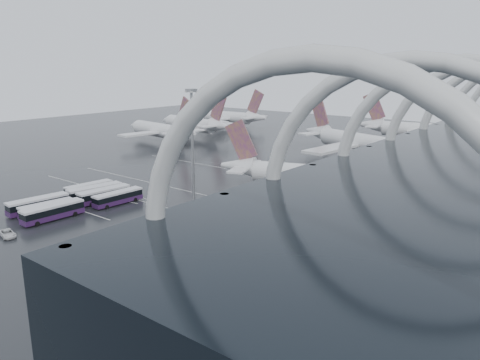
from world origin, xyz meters
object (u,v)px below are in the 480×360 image
Objects in this scene: airliner_gate_b at (364,143)px; gse_cart_belly_e at (327,199)px; van_curve_b at (68,261)px; gse_cart_belly_d at (364,211)px; bus_row_near_c at (104,195)px; bus_row_near_d at (118,197)px; bus_row_far_b at (47,209)px; van_curve_a at (7,233)px; airliner_gate_c at (426,131)px; bus_row_far_a at (38,204)px; gse_cart_belly_a at (289,205)px; airliner_main at (317,176)px; jet_remote_far at (230,117)px; bus_row_near_b at (95,192)px; floodlight_mast at (192,131)px; bus_row_near_a at (89,189)px; bus_row_far_c at (53,212)px; jet_remote_west at (162,131)px; van_curve_c at (39,291)px; jet_remote_mid at (195,124)px.

airliner_gate_b is 60.02m from gse_cart_belly_e.
gse_cart_belly_d is at bearing 32.40° from van_curve_b.
bus_row_near_c reaches higher than bus_row_near_d.
airliner_gate_b is 4.76× the size of bus_row_near_d.
bus_row_far_b is 13.80m from van_curve_a.
airliner_gate_c is 158.67m from bus_row_far_b.
gse_cart_belly_a is at bearing -42.26° from bus_row_far_a.
airliner_main reaches higher than bus_row_near_c.
bus_row_near_b is at bearing 113.07° from jet_remote_far.
floodlight_mast is at bearing -150.34° from airliner_main.
gse_cart_belly_e is at bearing -20.54° from van_curve_a.
airliner_gate_b is at bearing 105.68° from gse_cart_belly_e.
bus_row_near_b reaches higher than gse_cart_belly_a.
airliner_gate_c is 145.11m from bus_row_near_a.
bus_row_near_c is 0.99× the size of bus_row_far_c.
jet_remote_west reaches higher than bus_row_near_c.
van_curve_c is (27.97, -8.81, 0.05)m from van_curve_a.
bus_row_near_c is 5.77× the size of gse_cart_belly_a.
jet_remote_far is 180.69m from van_curve_b.
bus_row_far_c is at bearing 177.05° from bus_row_near_d.
gse_cart_belly_a is (39.75, 39.57, -1.00)m from bus_row_far_b.
bus_row_near_b is (51.47, -69.83, -3.52)m from jet_remote_west.
airliner_main is at bearing 154.13° from gse_cart_belly_d.
bus_row_far_b is (-0.95, -14.77, -0.19)m from bus_row_near_c.
bus_row_far_b is 72.61m from gse_cart_belly_d.
bus_row_near_d is at bearing -25.53° from bus_row_far_a.
bus_row_far_a is at bearing 110.33° from jet_remote_far.
gse_cart_belly_a is (38.80, 24.80, -1.19)m from bus_row_near_c.
gse_cart_belly_d is at bearing 29.89° from van_curve_c.
bus_row_near_d is at bearing -87.29° from bus_row_near_a.
gse_cart_belly_d is at bearing -53.29° from bus_row_near_b.
floodlight_mast is at bearing -80.82° from airliner_gate_b.
bus_row_near_c is 48.98m from van_curve_c.
bus_row_near_a is at bearing -159.49° from airliner_main.
jet_remote_far is 142.21m from bus_row_near_b.
bus_row_near_c is at bearing 12.19° from bus_row_far_c.
airliner_main is at bearing -30.43° from bus_row_far_c.
van_curve_b is (28.14, -12.21, -0.91)m from bus_row_far_b.
bus_row_near_c is 27.51m from van_curve_a.
gse_cart_belly_e is at bearing -37.02° from bus_row_far_c.
van_curve_c reaches higher than gse_cart_belly_a.
bus_row_near_c is 1.06× the size of bus_row_near_d.
bus_row_far_a reaches higher than bus_row_near_c.
airliner_main is 51.52m from bus_row_near_d.
airliner_gate_c is 2.19× the size of floodlight_mast.
gse_cart_belly_d is (16.01, 6.92, -0.06)m from gse_cart_belly_a.
bus_row_far_a is at bearing -142.24° from gse_cart_belly_d.
jet_remote_west is 23.51m from jet_remote_mid.
jet_remote_west reaches higher than bus_row_near_d.
gse_cart_belly_d is 11.71m from gse_cart_belly_e.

